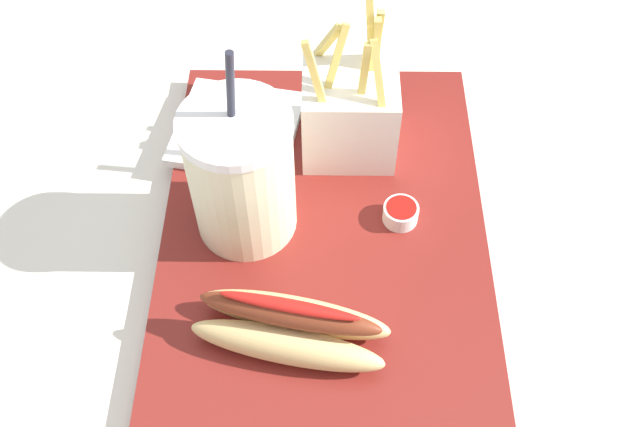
% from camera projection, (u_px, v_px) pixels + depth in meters
% --- Properties ---
extents(ground_plane, '(2.40, 2.40, 0.02)m').
position_uv_depth(ground_plane, '(320.00, 249.00, 0.72)').
color(ground_plane, silver).
extents(food_tray, '(0.45, 0.31, 0.02)m').
position_uv_depth(food_tray, '(320.00, 238.00, 0.71)').
color(food_tray, maroon).
rests_on(food_tray, ground_plane).
extents(soda_cup, '(0.10, 0.10, 0.21)m').
position_uv_depth(soda_cup, '(237.00, 174.00, 0.65)').
color(soda_cup, beige).
rests_on(soda_cup, food_tray).
extents(fries_basket, '(0.09, 0.09, 0.16)m').
position_uv_depth(fries_basket, '(346.00, 110.00, 0.73)').
color(fries_basket, white).
rests_on(fries_basket, food_tray).
extents(hot_dog_1, '(0.09, 0.18, 0.06)m').
position_uv_depth(hot_dog_1, '(286.00, 326.00, 0.61)').
color(hot_dog_1, '#DBB775').
rests_on(hot_dog_1, food_tray).
extents(ketchup_cup_1, '(0.03, 0.03, 0.02)m').
position_uv_depth(ketchup_cup_1, '(397.00, 212.00, 0.70)').
color(ketchup_cup_1, white).
rests_on(ketchup_cup_1, food_tray).
extents(napkin_stack, '(0.14, 0.15, 0.01)m').
position_uv_depth(napkin_stack, '(233.00, 128.00, 0.77)').
color(napkin_stack, white).
rests_on(napkin_stack, food_tray).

